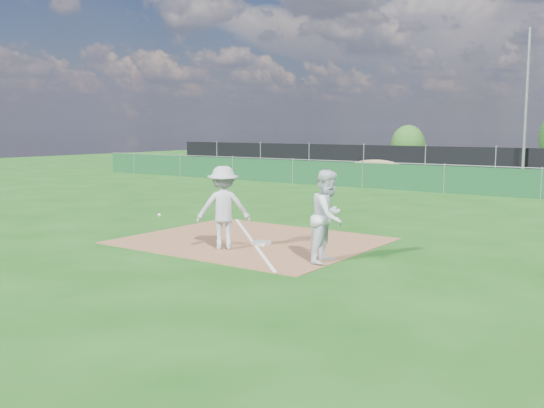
{
  "coord_description": "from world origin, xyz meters",
  "views": [
    {
      "loc": [
        9.23,
        -11.07,
        2.87
      ],
      "look_at": [
        0.64,
        1.0,
        1.0
      ],
      "focal_mm": 40.0,
      "sensor_mm": 36.0,
      "label": 1
    }
  ],
  "objects_px": {
    "play_at_first": "(223,208)",
    "tree_left": "(408,144)",
    "car_left": "(442,161)",
    "car_mid": "(472,162)",
    "light_pole": "(526,106)",
    "runner": "(328,216)",
    "first_base": "(261,243)"
  },
  "relations": [
    {
      "from": "light_pole",
      "to": "car_left",
      "type": "bearing_deg",
      "value": 141.1
    },
    {
      "from": "car_left",
      "to": "car_mid",
      "type": "relative_size",
      "value": 0.93
    },
    {
      "from": "first_base",
      "to": "car_mid",
      "type": "distance_m",
      "value": 27.43
    },
    {
      "from": "first_base",
      "to": "runner",
      "type": "height_order",
      "value": "runner"
    },
    {
      "from": "light_pole",
      "to": "car_mid",
      "type": "distance_m",
      "value": 7.5
    },
    {
      "from": "first_base",
      "to": "play_at_first",
      "type": "height_order",
      "value": "play_at_first"
    },
    {
      "from": "light_pole",
      "to": "car_left",
      "type": "xyz_separation_m",
      "value": [
        -6.16,
        4.97,
        -3.32
      ]
    },
    {
      "from": "light_pole",
      "to": "car_mid",
      "type": "bearing_deg",
      "value": 129.45
    },
    {
      "from": "runner",
      "to": "car_mid",
      "type": "distance_m",
      "value": 28.47
    },
    {
      "from": "first_base",
      "to": "car_left",
      "type": "relative_size",
      "value": 0.1
    },
    {
      "from": "runner",
      "to": "first_base",
      "type": "bearing_deg",
      "value": 67.06
    },
    {
      "from": "light_pole",
      "to": "car_mid",
      "type": "height_order",
      "value": "light_pole"
    },
    {
      "from": "first_base",
      "to": "runner",
      "type": "relative_size",
      "value": 0.19
    },
    {
      "from": "tree_left",
      "to": "car_mid",
      "type": "bearing_deg",
      "value": -39.0
    },
    {
      "from": "first_base",
      "to": "light_pole",
      "type": "bearing_deg",
      "value": 87.47
    },
    {
      "from": "first_base",
      "to": "tree_left",
      "type": "xyz_separation_m",
      "value": [
        -9.95,
        32.59,
        1.52
      ]
    },
    {
      "from": "car_left",
      "to": "car_mid",
      "type": "height_order",
      "value": "car_mid"
    },
    {
      "from": "runner",
      "to": "tree_left",
      "type": "distance_m",
      "value": 35.48
    },
    {
      "from": "light_pole",
      "to": "car_mid",
      "type": "relative_size",
      "value": 1.9
    },
    {
      "from": "play_at_first",
      "to": "car_left",
      "type": "xyz_separation_m",
      "value": [
        -4.78,
        27.91,
        -0.32
      ]
    },
    {
      "from": "light_pole",
      "to": "play_at_first",
      "type": "distance_m",
      "value": 23.18
    },
    {
      "from": "car_mid",
      "to": "tree_left",
      "type": "relative_size",
      "value": 1.37
    },
    {
      "from": "car_left",
      "to": "first_base",
      "type": "bearing_deg",
      "value": -169.67
    },
    {
      "from": "first_base",
      "to": "car_mid",
      "type": "bearing_deg",
      "value": 96.94
    },
    {
      "from": "car_left",
      "to": "light_pole",
      "type": "bearing_deg",
      "value": -129.46
    },
    {
      "from": "light_pole",
      "to": "runner",
      "type": "bearing_deg",
      "value": -86.65
    },
    {
      "from": "car_left",
      "to": "tree_left",
      "type": "relative_size",
      "value": 1.27
    },
    {
      "from": "runner",
      "to": "tree_left",
      "type": "relative_size",
      "value": 0.65
    },
    {
      "from": "first_base",
      "to": "tree_left",
      "type": "height_order",
      "value": "tree_left"
    },
    {
      "from": "play_at_first",
      "to": "tree_left",
      "type": "xyz_separation_m",
      "value": [
        -9.55,
        33.52,
        0.58
      ]
    },
    {
      "from": "play_at_first",
      "to": "light_pole",
      "type": "bearing_deg",
      "value": 86.56
    },
    {
      "from": "light_pole",
      "to": "first_base",
      "type": "relative_size",
      "value": 21.19
    }
  ]
}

